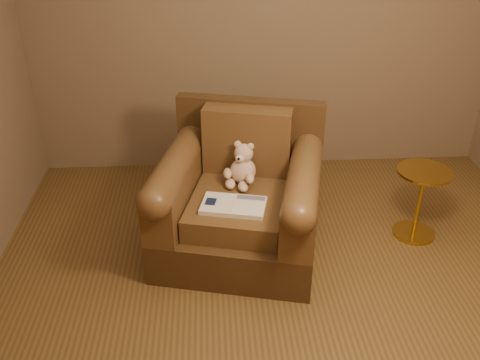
{
  "coord_description": "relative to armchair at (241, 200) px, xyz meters",
  "views": [
    {
      "loc": [
        -0.49,
        -2.46,
        2.35
      ],
      "look_at": [
        -0.3,
        0.62,
        0.59
      ],
      "focal_mm": 40.0,
      "sensor_mm": 36.0,
      "label": 1
    }
  ],
  "objects": [
    {
      "name": "floor",
      "position": [
        0.29,
        -0.72,
        -0.38
      ],
      "size": [
        4.0,
        4.0,
        0.0
      ],
      "primitive_type": "plane",
      "color": "brown",
      "rests_on": "ground"
    },
    {
      "name": "armchair",
      "position": [
        0.0,
        0.0,
        0.0
      ],
      "size": [
        1.29,
        1.25,
        0.97
      ],
      "rotation": [
        0.0,
        0.0,
        -0.23
      ],
      "color": "#422B16",
      "rests_on": "floor"
    },
    {
      "name": "guidebook",
      "position": [
        -0.06,
        -0.24,
        0.1
      ],
      "size": [
        0.46,
        0.34,
        0.03
      ],
      "rotation": [
        0.0,
        0.0,
        -0.22
      ],
      "color": "beige",
      "rests_on": "armchair"
    },
    {
      "name": "teddy_bear",
      "position": [
        0.01,
        0.09,
        0.21
      ],
      "size": [
        0.23,
        0.26,
        0.31
      ],
      "rotation": [
        0.0,
        0.0,
        -0.47
      ],
      "color": "beige",
      "rests_on": "armchair"
    },
    {
      "name": "room",
      "position": [
        0.29,
        -0.72,
        1.34
      ],
      "size": [
        4.02,
        4.02,
        2.71
      ],
      "color": "#776049",
      "rests_on": "ground"
    },
    {
      "name": "side_table",
      "position": [
        1.31,
        0.04,
        -0.08
      ],
      "size": [
        0.39,
        0.39,
        0.54
      ],
      "color": "gold",
      "rests_on": "floor"
    }
  ]
}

